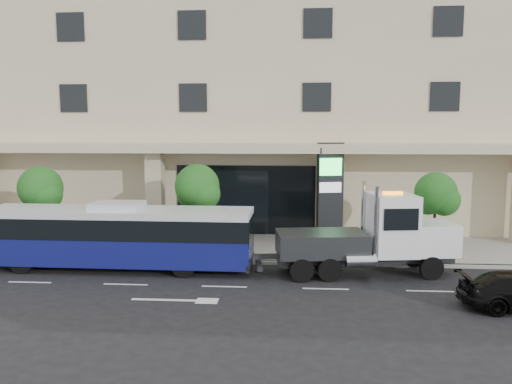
% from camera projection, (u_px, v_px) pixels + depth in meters
% --- Properties ---
extents(ground, '(120.00, 120.00, 0.00)m').
position_uv_depth(ground, '(229.00, 276.00, 21.25)').
color(ground, black).
rests_on(ground, ground).
extents(sidewalk, '(120.00, 6.00, 0.15)m').
position_uv_depth(sidewalk, '(241.00, 247.00, 26.19)').
color(sidewalk, gray).
rests_on(sidewalk, ground).
extents(curb, '(120.00, 0.30, 0.15)m').
position_uv_depth(curb, '(234.00, 262.00, 23.22)').
color(curb, gray).
rests_on(curb, ground).
extents(convention_center, '(60.00, 17.60, 20.00)m').
position_uv_depth(convention_center, '(255.00, 76.00, 35.28)').
color(convention_center, '#C4B693').
rests_on(convention_center, ground).
extents(tree_left, '(2.27, 2.20, 4.22)m').
position_uv_depth(tree_left, '(41.00, 191.00, 25.12)').
color(tree_left, '#422B19').
rests_on(tree_left, sidewalk).
extents(tree_mid, '(2.28, 2.20, 4.38)m').
position_uv_depth(tree_mid, '(198.00, 190.00, 24.54)').
color(tree_mid, '#422B19').
rests_on(tree_mid, sidewalk).
extents(tree_right, '(2.10, 2.00, 4.04)m').
position_uv_depth(tree_right, '(436.00, 196.00, 23.76)').
color(tree_right, '#422B19').
rests_on(tree_right, sidewalk).
extents(city_bus, '(11.94, 2.64, 3.02)m').
position_uv_depth(city_bus, '(118.00, 235.00, 22.12)').
color(city_bus, black).
rests_on(city_bus, ground).
extents(tow_truck, '(8.67, 3.09, 3.92)m').
position_uv_depth(tow_truck, '(374.00, 237.00, 21.33)').
color(tow_truck, '#2D3033').
rests_on(tow_truck, ground).
extents(signage_pylon, '(1.41, 0.77, 5.38)m').
position_uv_depth(signage_pylon, '(330.00, 193.00, 26.28)').
color(signage_pylon, black).
rests_on(signage_pylon, sidewalk).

